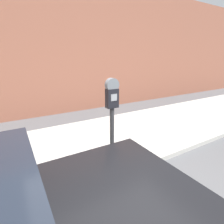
# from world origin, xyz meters

# --- Properties ---
(ground_plane) EXTENTS (60.00, 60.00, 0.00)m
(ground_plane) POSITION_xyz_m (0.00, 0.00, 0.00)
(ground_plane) COLOR #515154
(sidewalk) EXTENTS (24.00, 2.80, 0.11)m
(sidewalk) POSITION_xyz_m (0.00, 2.20, 0.05)
(sidewalk) COLOR #ADAAA3
(sidewalk) RESTS_ON ground_plane
(building_facade) EXTENTS (24.00, 0.30, 4.71)m
(building_facade) POSITION_xyz_m (0.00, 5.21, 2.35)
(building_facade) COLOR #935642
(building_facade) RESTS_ON ground_plane
(parking_meter) EXTENTS (0.22, 0.12, 1.62)m
(parking_meter) POSITION_xyz_m (0.18, 1.03, 1.19)
(parking_meter) COLOR #2D2D30
(parking_meter) RESTS_ON sidewalk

